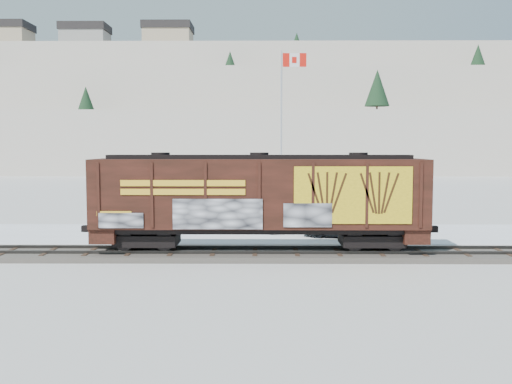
{
  "coord_description": "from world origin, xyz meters",
  "views": [
    {
      "loc": [
        -1.72,
        -27.44,
        5.36
      ],
      "look_at": [
        -1.98,
        3.0,
        2.94
      ],
      "focal_mm": 40.0,
      "sensor_mm": 36.0,
      "label": 1
    }
  ],
  "objects_px": {
    "car_white": "(384,222)",
    "car_silver": "(251,220)",
    "hopper_railcar": "(259,197)",
    "flagpole": "(283,156)",
    "car_dark": "(343,225)"
  },
  "relations": [
    {
      "from": "hopper_railcar",
      "to": "car_white",
      "type": "bearing_deg",
      "value": 40.95
    },
    {
      "from": "car_white",
      "to": "car_dark",
      "type": "height_order",
      "value": "car_white"
    },
    {
      "from": "hopper_railcar",
      "to": "car_white",
      "type": "distance_m",
      "value": 10.14
    },
    {
      "from": "flagpole",
      "to": "car_dark",
      "type": "relative_size",
      "value": 2.57
    },
    {
      "from": "car_silver",
      "to": "car_dark",
      "type": "height_order",
      "value": "car_silver"
    },
    {
      "from": "car_silver",
      "to": "car_white",
      "type": "height_order",
      "value": "car_white"
    },
    {
      "from": "car_white",
      "to": "car_dark",
      "type": "bearing_deg",
      "value": 89.58
    },
    {
      "from": "car_white",
      "to": "car_silver",
      "type": "bearing_deg",
      "value": 68.71
    },
    {
      "from": "car_dark",
      "to": "hopper_railcar",
      "type": "bearing_deg",
      "value": 153.92
    },
    {
      "from": "car_silver",
      "to": "car_white",
      "type": "bearing_deg",
      "value": -88.36
    },
    {
      "from": "hopper_railcar",
      "to": "flagpole",
      "type": "distance_m",
      "value": 15.5
    },
    {
      "from": "car_silver",
      "to": "car_dark",
      "type": "distance_m",
      "value": 5.79
    },
    {
      "from": "hopper_railcar",
      "to": "flagpole",
      "type": "height_order",
      "value": "flagpole"
    },
    {
      "from": "car_silver",
      "to": "car_dark",
      "type": "relative_size",
      "value": 0.96
    },
    {
      "from": "flagpole",
      "to": "car_dark",
      "type": "bearing_deg",
      "value": -71.02
    }
  ]
}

